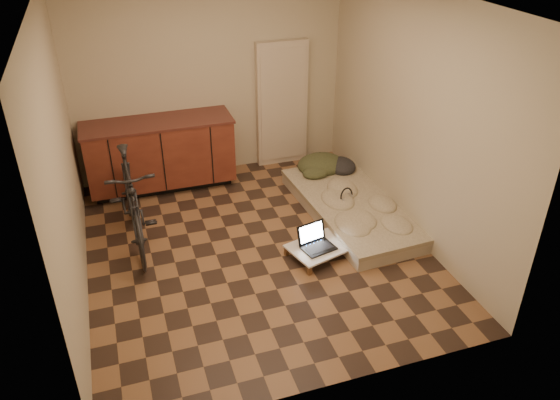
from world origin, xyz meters
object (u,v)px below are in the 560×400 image
object	(u,v)px
lap_desk	(323,246)
bicycle	(131,196)
laptop	(316,242)
futon	(353,207)

from	to	relation	value
lap_desk	bicycle	bearing A→B (deg)	138.44
lap_desk	laptop	distance (m)	0.10
futon	lap_desk	world-z (taller)	futon
bicycle	lap_desk	xyz separation A→B (m)	(1.85, -0.89, -0.46)
bicycle	futon	distance (m)	2.55
bicycle	laptop	bearing A→B (deg)	-27.73
bicycle	lap_desk	world-z (taller)	bicycle
bicycle	lap_desk	bearing A→B (deg)	-26.64
futon	lap_desk	bearing A→B (deg)	-138.21
lap_desk	laptop	bearing A→B (deg)	165.37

